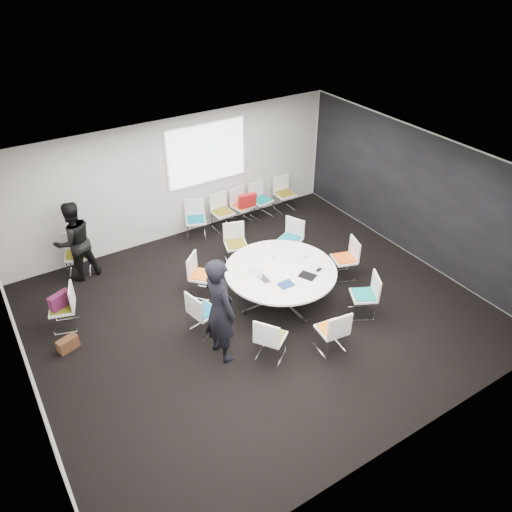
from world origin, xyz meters
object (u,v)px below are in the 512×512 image
chair_spare_left (65,315)px  chair_back_e (284,200)px  chair_ring_f (270,345)px  chair_ring_g (331,337)px  maroon_bag (60,300)px  conference_table (280,278)px  chair_ring_a (344,266)px  chair_back_d (261,206)px  chair_back_a (196,226)px  chair_ring_h (363,303)px  person_back (74,241)px  chair_back_b (223,219)px  chair_ring_e (204,319)px  brown_bag (68,344)px  laptop (266,278)px  chair_ring_d (202,282)px  chair_back_c (243,212)px  chair_ring_b (290,246)px  person_main (220,310)px  chair_ring_c (236,251)px  chair_person_back (78,261)px

chair_spare_left → chair_back_e: bearing=-57.0°
chair_ring_f → chair_ring_g: size_ratio=1.00×
maroon_bag → conference_table: bearing=-20.6°
chair_ring_a → chair_back_d: same height
chair_back_a → chair_ring_h: bearing=130.4°
conference_table → person_back: person_back is taller
chair_ring_h → chair_back_b: same height
chair_ring_e → brown_bag: bearing=-122.7°
chair_back_a → laptop: bearing=110.7°
chair_ring_f → chair_back_b: same height
chair_ring_g → maroon_bag: (-3.74, 3.03, 0.34)m
chair_back_a → chair_back_b: size_ratio=1.00×
chair_ring_d → brown_bag: chair_ring_d is taller
chair_back_c → laptop: (-1.35, -3.12, 0.47)m
conference_table → chair_ring_a: size_ratio=2.42×
chair_ring_a → chair_ring_b: 1.32m
chair_ring_a → laptop: 2.01m
chair_ring_e → chair_back_b: size_ratio=1.00×
chair_ring_f → maroon_bag: bearing=-168.4°
chair_ring_f → maroon_bag: 3.82m
chair_ring_e → person_main: size_ratio=0.45×
chair_ring_a → conference_table: bearing=105.2°
chair_back_a → laptop: (-0.08, -3.12, 0.47)m
conference_table → person_main: bearing=-157.5°
chair_ring_c → chair_back_e: (2.26, 1.41, 0.00)m
chair_ring_c → brown_bag: chair_ring_c is taller
chair_ring_g → chair_back_c: bearing=84.7°
chair_spare_left → chair_person_back: bearing=-5.0°
chair_ring_g → chair_ring_h: (1.11, 0.42, 0.00)m
chair_ring_c → chair_back_b: (0.45, 1.41, 0.00)m
chair_back_d → conference_table: bearing=55.9°
laptop → maroon_bag: bearing=66.3°
chair_spare_left → person_back: size_ratio=0.51×
person_back → brown_bag: person_back is taller
chair_ring_d → laptop: 1.41m
chair_back_d → chair_ring_b: bearing=68.7°
chair_ring_e → chair_spare_left: bearing=-136.7°
chair_back_b → chair_ring_e: bearing=54.8°
laptop → brown_bag: 3.67m
chair_ring_e → person_main: (-0.01, -0.68, 0.70)m
conference_table → chair_ring_d: chair_ring_d is taller
chair_ring_d → chair_ring_g: bearing=71.7°
brown_bag → conference_table: bearing=-11.8°
chair_ring_c → chair_ring_b: bearing=174.9°
chair_ring_a → person_main: person_main is taller
chair_ring_f → chair_back_e: 5.32m
chair_ring_c → chair_back_e: size_ratio=1.00×
person_main → chair_ring_e: bearing=-5.8°
conference_table → brown_bag: size_ratio=5.92×
chair_ring_b → chair_ring_g: 2.97m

